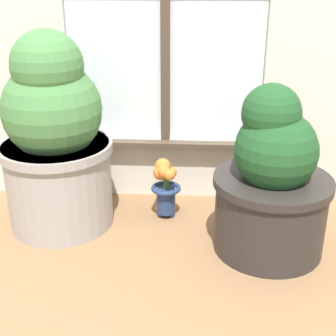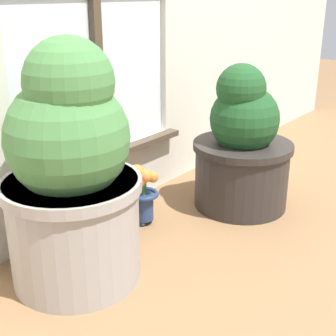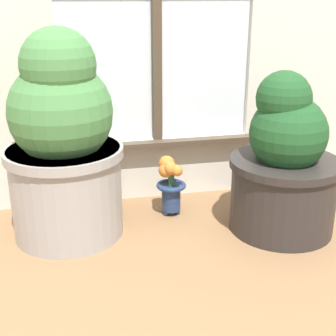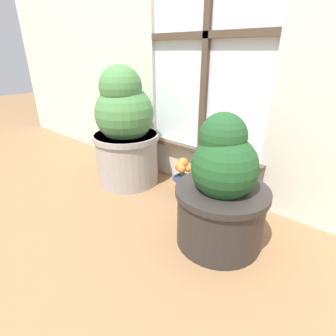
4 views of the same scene
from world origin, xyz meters
TOP-DOWN VIEW (x-y plane):
  - ground_plane at (0.00, 0.00)m, footprint 10.00×10.00m
  - potted_plant_left at (-0.38, 0.28)m, footprint 0.41×0.41m
  - potted_plant_right at (0.38, 0.14)m, footprint 0.40×0.40m
  - flower_vase at (0.01, 0.35)m, footprint 0.12×0.12m

SIDE VIEW (x-z plane):
  - ground_plane at x=0.00m, z-range 0.00..0.00m
  - flower_vase at x=0.01m, z-range 0.02..0.26m
  - potted_plant_right at x=0.38m, z-range -0.05..0.54m
  - potted_plant_left at x=-0.38m, z-range -0.03..0.71m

